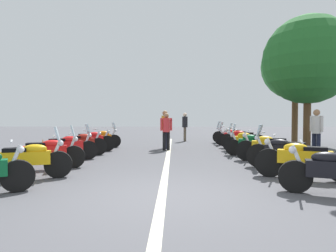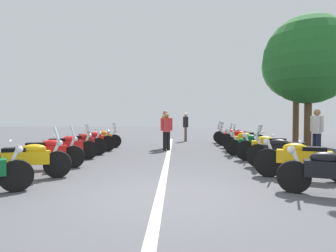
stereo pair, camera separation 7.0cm
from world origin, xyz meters
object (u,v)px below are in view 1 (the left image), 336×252
motorcycle_left_row_4 (80,144)px  motorcycle_right_row_8 (231,135)px  motorcycle_right_row_6 (242,139)px  traffic_cone_0 (43,147)px  motorcycle_right_row_4 (254,144)px  motorcycle_right_row_7 (235,137)px  motorcycle_right_row_2 (285,152)px  motorcycle_left_row_1 (28,159)px  motorcycle_left_row_5 (91,141)px  bystander_1 (166,129)px  motorcycle_left_row_6 (100,138)px  roadside_tree_1 (295,66)px  motorcycle_right_row_3 (270,147)px  motorcycle_right_row_5 (248,141)px  motorcycle_right_row_1 (303,159)px  roadside_tree_0 (308,60)px  motorcycle_left_row_2 (46,152)px  motorcycle_left_row_3 (65,147)px  bystander_2 (165,126)px  bystander_3 (185,125)px  bystander_0 (316,129)px

motorcycle_left_row_4 → motorcycle_right_row_8: motorcycle_right_row_8 is taller
motorcycle_right_row_6 → traffic_cone_0: 8.38m
motorcycle_right_row_4 → motorcycle_right_row_7: bearing=-73.2°
motorcycle_right_row_2 → motorcycle_left_row_1: bearing=40.4°
motorcycle_left_row_5 → bystander_1: size_ratio=1.21×
motorcycle_left_row_6 → motorcycle_right_row_2: 8.29m
motorcycle_left_row_1 → motorcycle_right_row_7: (7.99, -6.42, -0.00)m
motorcycle_right_row_4 → roadside_tree_1: bearing=-105.5°
motorcycle_right_row_3 → motorcycle_right_row_7: (5.26, -0.03, -0.00)m
motorcycle_right_row_3 → motorcycle_right_row_4: 1.28m
motorcycle_right_row_5 → motorcycle_left_row_6: bearing=7.7°
motorcycle_left_row_1 → motorcycle_right_row_4: size_ratio=0.93×
motorcycle_right_row_1 → motorcycle_left_row_5: bearing=-14.9°
motorcycle_left_row_6 → roadside_tree_0: bearing=-25.9°
motorcycle_left_row_2 → motorcycle_right_row_1: (-1.14, -6.43, 0.00)m
motorcycle_right_row_1 → motorcycle_right_row_4: (3.85, 0.02, -0.01)m
motorcycle_left_row_3 → motorcycle_right_row_7: bearing=10.1°
motorcycle_left_row_1 → motorcycle_left_row_4: bearing=72.4°
motorcycle_right_row_4 → motorcycle_left_row_1: bearing=51.8°
motorcycle_right_row_1 → motorcycle_right_row_5: 5.20m
motorcycle_left_row_3 → traffic_cone_0: size_ratio=3.23×
motorcycle_right_row_2 → motorcycle_right_row_4: motorcycle_right_row_2 is taller
motorcycle_right_row_2 → bystander_2: size_ratio=1.12×
bystander_3 → motorcycle_right_row_8: bearing=149.7°
motorcycle_left_row_3 → motorcycle_right_row_2: size_ratio=1.02×
motorcycle_left_row_4 → traffic_cone_0: size_ratio=2.97×
motorcycle_left_row_1 → motorcycle_right_row_5: bearing=20.8°
motorcycle_right_row_8 → bystander_2: size_ratio=1.14×
motorcycle_right_row_7 → roadside_tree_1: size_ratio=0.33×
motorcycle_right_row_4 → roadside_tree_0: (2.55, -3.09, 3.54)m
motorcycle_left_row_3 → roadside_tree_0: (3.76, -9.57, 3.53)m
motorcycle_left_row_3 → motorcycle_right_row_3: (-0.07, -6.62, 0.00)m
motorcycle_left_row_3 → motorcycle_left_row_5: bearing=59.2°
motorcycle_left_row_2 → motorcycle_right_row_8: size_ratio=1.03×
motorcycle_right_row_8 → roadside_tree_1: roadside_tree_1 is taller
motorcycle_right_row_2 → motorcycle_right_row_7: size_ratio=0.97×
motorcycle_right_row_6 → traffic_cone_0: motorcycle_right_row_6 is taller
motorcycle_right_row_1 → motorcycle_right_row_8: bearing=-67.7°
traffic_cone_0 → bystander_2: (2.39, -4.52, 0.73)m
motorcycle_left_row_4 → motorcycle_right_row_4: 6.36m
motorcycle_left_row_2 → motorcycle_right_row_7: size_ratio=1.02×
motorcycle_right_row_7 → bystander_1: size_ratio=1.24×
motorcycle_left_row_2 → roadside_tree_1: bearing=21.3°
motorcycle_right_row_7 → bystander_0: size_ratio=1.17×
motorcycle_right_row_5 → bystander_0: bystander_0 is taller
bystander_0 → motorcycle_left_row_2: bearing=-8.8°
roadside_tree_1 → motorcycle_right_row_7: bearing=112.5°
motorcycle_left_row_3 → roadside_tree_1: roadside_tree_1 is taller
motorcycle_right_row_4 → bystander_1: bearing=-10.0°
motorcycle_left_row_1 → motorcycle_right_row_5: motorcycle_left_row_1 is taller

